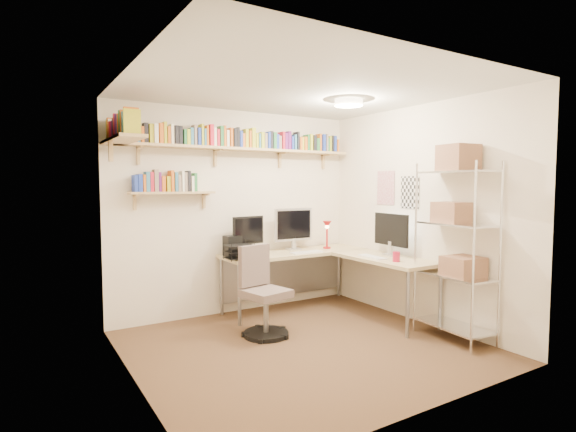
# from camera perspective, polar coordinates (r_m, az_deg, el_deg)

# --- Properties ---
(ground) EXTENTS (3.20, 3.20, 0.00)m
(ground) POSITION_cam_1_polar(r_m,az_deg,el_deg) (4.60, 2.04, -16.22)
(ground) COLOR #462D1E
(ground) RESTS_ON ground
(room_shell) EXTENTS (3.24, 3.04, 2.52)m
(room_shell) POSITION_cam_1_polar(r_m,az_deg,el_deg) (4.32, 2.13, 3.45)
(room_shell) COLOR #F1E6C4
(room_shell) RESTS_ON ground
(wall_shelves) EXTENTS (3.12, 1.09, 0.80)m
(wall_shelves) POSITION_cam_1_polar(r_m,az_deg,el_deg) (5.29, -9.77, 8.68)
(wall_shelves) COLOR tan
(wall_shelves) RESTS_ON ground
(corner_desk) EXTENTS (1.98, 1.89, 1.29)m
(corner_desk) POSITION_cam_1_polar(r_m,az_deg,el_deg) (5.55, 2.67, -4.88)
(corner_desk) COLOR tan
(corner_desk) RESTS_ON ground
(office_chair) EXTENTS (0.51, 0.51, 0.95)m
(office_chair) POSITION_cam_1_polar(r_m,az_deg,el_deg) (4.82, -3.24, -10.34)
(office_chair) COLOR black
(office_chair) RESTS_ON ground
(wire_rack) EXTENTS (0.45, 0.82, 1.99)m
(wire_rack) POSITION_cam_1_polar(r_m,az_deg,el_deg) (4.83, 20.68, -0.49)
(wire_rack) COLOR silver
(wire_rack) RESTS_ON ground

